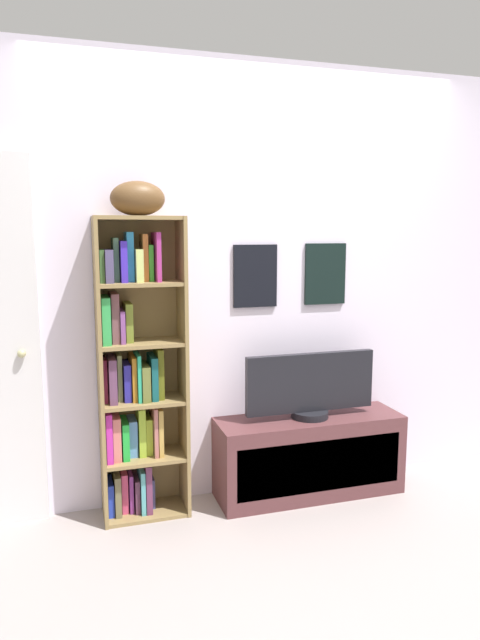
# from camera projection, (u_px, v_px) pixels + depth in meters

# --- Properties ---
(ground) EXTENTS (5.20, 5.20, 0.04)m
(ground) POSITION_uv_depth(u_px,v_px,m) (336.00, 597.00, 2.51)
(ground) COLOR gray
(back_wall) EXTENTS (4.80, 0.08, 2.53)m
(back_wall) POSITION_uv_depth(u_px,v_px,m) (256.00, 283.00, 3.38)
(back_wall) COLOR silver
(back_wall) RESTS_ON ground
(bookshelf) EXTENTS (0.47, 0.26, 1.65)m
(bookshelf) POSITION_uv_depth(u_px,v_px,m) (135.00, 376.00, 3.11)
(bookshelf) COLOR olive
(bookshelf) RESTS_ON ground
(football) EXTENTS (0.29, 0.19, 0.18)m
(football) POSITION_uv_depth(u_px,v_px,m) (138.00, 199.00, 2.95)
(football) COLOR brown
(football) RESTS_ON bookshelf
(tv_stand) EXTENTS (1.12, 0.34, 0.48)m
(tv_stand) POSITION_uv_depth(u_px,v_px,m) (309.00, 456.00, 3.42)
(tv_stand) COLOR #552E31
(tv_stand) RESTS_ON ground
(television) EXTENTS (0.79, 0.22, 0.39)m
(television) POSITION_uv_depth(u_px,v_px,m) (310.00, 386.00, 3.36)
(television) COLOR black
(television) RESTS_ON tv_stand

